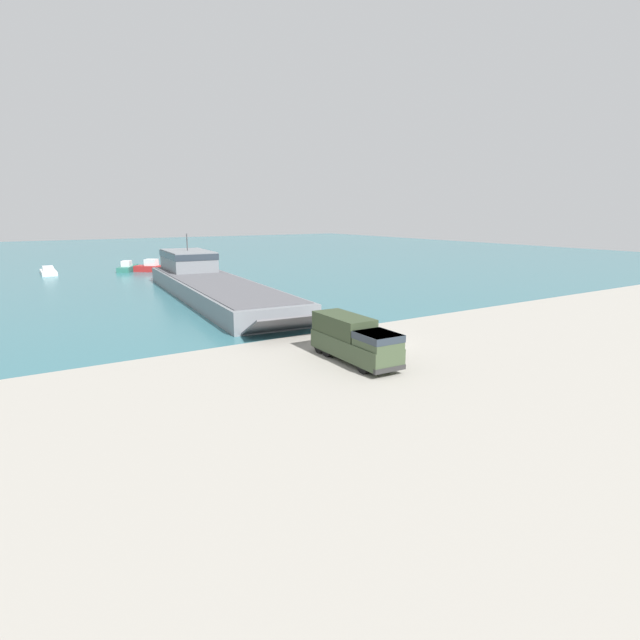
{
  "coord_description": "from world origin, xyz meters",
  "views": [
    {
      "loc": [
        -24.17,
        -29.85,
        10.15
      ],
      "look_at": [
        -3.46,
        2.7,
        1.87
      ],
      "focal_mm": 28.0,
      "sensor_mm": 36.0,
      "label": 1
    }
  ],
  "objects_px": {
    "soldier_on_ramp": "(389,344)",
    "mooring_bollard": "(374,324)",
    "moored_boat_b": "(154,267)",
    "landing_craft": "(208,281)",
    "moored_boat_a": "(128,267)",
    "moored_boat_c": "(48,272)",
    "military_truck": "(354,339)"
  },
  "relations": [
    {
      "from": "military_truck",
      "to": "moored_boat_c",
      "type": "xyz_separation_m",
      "value": [
        -13.62,
        68.79,
        -1.14
      ]
    },
    {
      "from": "landing_craft",
      "to": "moored_boat_a",
      "type": "distance_m",
      "value": 33.45
    },
    {
      "from": "landing_craft",
      "to": "mooring_bollard",
      "type": "xyz_separation_m",
      "value": [
        5.95,
        -26.26,
        -1.34
      ]
    },
    {
      "from": "soldier_on_ramp",
      "to": "mooring_bollard",
      "type": "height_order",
      "value": "soldier_on_ramp"
    },
    {
      "from": "mooring_bollard",
      "to": "moored_boat_b",
      "type": "bearing_deg",
      "value": 95.2
    },
    {
      "from": "military_truck",
      "to": "moored_boat_c",
      "type": "height_order",
      "value": "military_truck"
    },
    {
      "from": "landing_craft",
      "to": "moored_boat_a",
      "type": "xyz_separation_m",
      "value": [
        -2.9,
        33.31,
        -1.11
      ]
    },
    {
      "from": "landing_craft",
      "to": "moored_boat_b",
      "type": "xyz_separation_m",
      "value": [
        0.84,
        29.8,
        -1.0
      ]
    },
    {
      "from": "moored_boat_a",
      "to": "moored_boat_b",
      "type": "height_order",
      "value": "moored_boat_b"
    },
    {
      "from": "military_truck",
      "to": "soldier_on_ramp",
      "type": "xyz_separation_m",
      "value": [
        2.84,
        -0.33,
        -0.64
      ]
    },
    {
      "from": "military_truck",
      "to": "moored_boat_c",
      "type": "bearing_deg",
      "value": -166.88
    },
    {
      "from": "soldier_on_ramp",
      "to": "moored_boat_b",
      "type": "xyz_separation_m",
      "value": [
        -0.27,
        63.77,
        -0.22
      ]
    },
    {
      "from": "mooring_bollard",
      "to": "moored_boat_c",
      "type": "bearing_deg",
      "value": 109.13
    },
    {
      "from": "moored_boat_a",
      "to": "mooring_bollard",
      "type": "xyz_separation_m",
      "value": [
        8.85,
        -59.56,
        -0.23
      ]
    },
    {
      "from": "soldier_on_ramp",
      "to": "moored_boat_b",
      "type": "relative_size",
      "value": 0.24
    },
    {
      "from": "moored_boat_c",
      "to": "mooring_bollard",
      "type": "xyz_separation_m",
      "value": [
        21.3,
        -61.41,
        -0.07
      ]
    },
    {
      "from": "military_truck",
      "to": "moored_boat_a",
      "type": "height_order",
      "value": "military_truck"
    },
    {
      "from": "landing_craft",
      "to": "soldier_on_ramp",
      "type": "distance_m",
      "value": 33.99
    },
    {
      "from": "moored_boat_a",
      "to": "mooring_bollard",
      "type": "height_order",
      "value": "moored_boat_a"
    },
    {
      "from": "moored_boat_b",
      "to": "moored_boat_c",
      "type": "height_order",
      "value": "moored_boat_b"
    },
    {
      "from": "moored_boat_c",
      "to": "soldier_on_ramp",
      "type": "bearing_deg",
      "value": 104.1
    },
    {
      "from": "landing_craft",
      "to": "moored_boat_b",
      "type": "distance_m",
      "value": 29.83
    },
    {
      "from": "moored_boat_c",
      "to": "mooring_bollard",
      "type": "bearing_deg",
      "value": 109.84
    },
    {
      "from": "military_truck",
      "to": "moored_boat_b",
      "type": "height_order",
      "value": "military_truck"
    },
    {
      "from": "landing_craft",
      "to": "moored_boat_c",
      "type": "relative_size",
      "value": 6.13
    },
    {
      "from": "landing_craft",
      "to": "military_truck",
      "type": "relative_size",
      "value": 5.35
    },
    {
      "from": "soldier_on_ramp",
      "to": "moored_boat_b",
      "type": "height_order",
      "value": "moored_boat_b"
    },
    {
      "from": "soldier_on_ramp",
      "to": "moored_boat_c",
      "type": "height_order",
      "value": "soldier_on_ramp"
    },
    {
      "from": "moored_boat_b",
      "to": "landing_craft",
      "type": "bearing_deg",
      "value": 36.14
    },
    {
      "from": "landing_craft",
      "to": "mooring_bollard",
      "type": "distance_m",
      "value": 26.96
    },
    {
      "from": "landing_craft",
      "to": "mooring_bollard",
      "type": "bearing_deg",
      "value": -72.36
    },
    {
      "from": "military_truck",
      "to": "mooring_bollard",
      "type": "bearing_deg",
      "value": 135.8
    }
  ]
}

